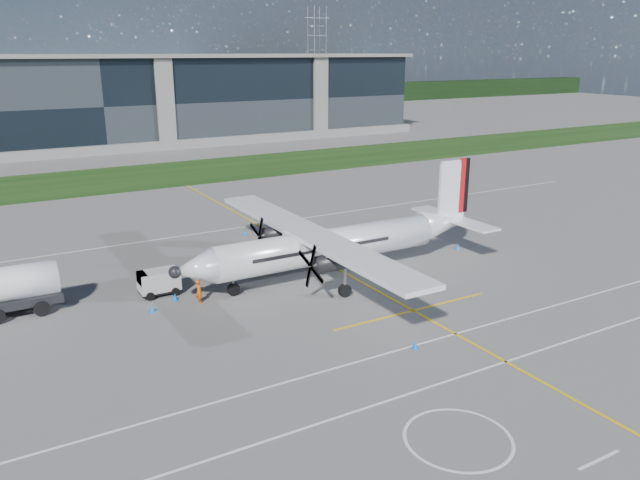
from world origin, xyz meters
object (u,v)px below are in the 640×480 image
(pylon_east, at_px, (317,55))
(safety_cone_nose_stbd, at_px, (175,297))
(ground_crew_person, at_px, (199,290))
(safety_cone_stbdwing, at_px, (245,232))
(turboprop_aircraft, at_px, (338,225))
(safety_cone_tail, at_px, (458,246))
(baggage_tug, at_px, (159,283))
(safety_cone_fwd, at_px, (152,308))
(safety_cone_portwing, at_px, (415,344))

(pylon_east, distance_m, safety_cone_nose_stbd, 175.19)
(ground_crew_person, bearing_deg, safety_cone_stbdwing, -39.52)
(turboprop_aircraft, xyz_separation_m, safety_cone_tail, (12.09, 0.28, -3.64))
(baggage_tug, xyz_separation_m, safety_cone_fwd, (-1.30, -2.78, -0.61))
(turboprop_aircraft, height_order, safety_cone_stbdwing, turboprop_aircraft)
(safety_cone_tail, relative_size, safety_cone_fwd, 1.00)
(pylon_east, relative_size, safety_cone_portwing, 60.00)
(turboprop_aircraft, height_order, baggage_tug, turboprop_aircraft)
(ground_crew_person, xyz_separation_m, safety_cone_nose_stbd, (-1.27, 1.21, -0.68))
(pylon_east, bearing_deg, safety_cone_fwd, -123.18)
(safety_cone_portwing, xyz_separation_m, safety_cone_fwd, (-11.39, 12.49, 0.00))
(pylon_east, distance_m, baggage_tug, 174.13)
(safety_cone_portwing, relative_size, safety_cone_fwd, 1.00)
(baggage_tug, relative_size, safety_cone_tail, 5.74)
(safety_cone_tail, height_order, safety_cone_fwd, same)
(safety_cone_portwing, height_order, safety_cone_tail, same)
(pylon_east, distance_m, safety_cone_portwing, 182.15)
(safety_cone_portwing, bearing_deg, safety_cone_fwd, 132.35)
(turboprop_aircraft, xyz_separation_m, safety_cone_nose_stbd, (-12.07, 1.16, -3.64))
(turboprop_aircraft, height_order, ground_crew_person, turboprop_aircraft)
(safety_cone_nose_stbd, bearing_deg, turboprop_aircraft, -5.47)
(turboprop_aircraft, relative_size, ground_crew_person, 13.90)
(safety_cone_tail, bearing_deg, safety_cone_portwing, -138.85)
(ground_crew_person, relative_size, safety_cone_portwing, 3.73)
(pylon_east, height_order, ground_crew_person, pylon_east)
(ground_crew_person, xyz_separation_m, safety_cone_fwd, (-3.15, 0.02, -0.68))
(safety_cone_portwing, bearing_deg, ground_crew_person, 123.44)
(turboprop_aircraft, distance_m, safety_cone_stbdwing, 13.80)
(pylon_east, bearing_deg, baggage_tug, -123.33)
(safety_cone_fwd, distance_m, safety_cone_nose_stbd, 2.22)
(baggage_tug, xyz_separation_m, safety_cone_nose_stbd, (0.58, -1.60, -0.61))
(pylon_east, xyz_separation_m, safety_cone_fwd, (-96.65, -147.80, -14.75))
(safety_cone_stbdwing, xyz_separation_m, safety_cone_fwd, (-12.15, -13.22, 0.00))
(baggage_tug, relative_size, safety_cone_stbdwing, 5.74)
(baggage_tug, bearing_deg, safety_cone_nose_stbd, -69.99)
(safety_cone_portwing, bearing_deg, safety_cone_stbdwing, 88.32)
(safety_cone_portwing, bearing_deg, pylon_east, 61.99)
(safety_cone_stbdwing, bearing_deg, safety_cone_nose_stbd, -130.47)
(safety_cone_fwd, bearing_deg, pylon_east, 56.82)
(turboprop_aircraft, distance_m, safety_cone_tail, 12.63)
(baggage_tug, distance_m, ground_crew_person, 3.36)
(pylon_east, bearing_deg, safety_cone_nose_stbd, -122.88)
(safety_cone_portwing, bearing_deg, turboprop_aircraft, 78.44)
(safety_cone_fwd, xyz_separation_m, safety_cone_nose_stbd, (1.88, 1.19, 0.00))
(baggage_tug, bearing_deg, safety_cone_stbdwing, 43.89)
(safety_cone_nose_stbd, bearing_deg, pylon_east, 57.12)
(safety_cone_portwing, bearing_deg, safety_cone_nose_stbd, 124.81)
(turboprop_aircraft, xyz_separation_m, baggage_tug, (-12.66, 2.75, -3.02))
(pylon_east, distance_m, safety_cone_fwd, 177.21)
(ground_crew_person, relative_size, safety_cone_nose_stbd, 3.73)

